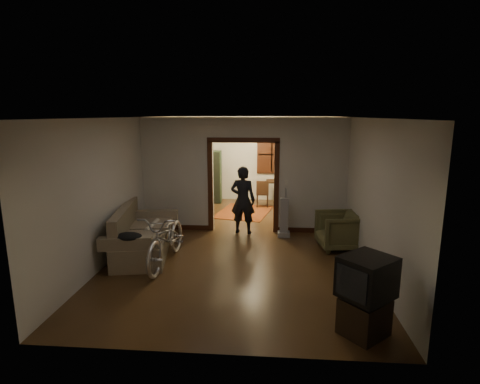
# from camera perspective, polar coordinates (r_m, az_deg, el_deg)

# --- Properties ---
(floor) EXTENTS (5.00, 8.50, 0.01)m
(floor) POSITION_cam_1_polar(r_m,az_deg,el_deg) (8.77, 0.16, -7.29)
(floor) COLOR #342010
(floor) RESTS_ON ground
(ceiling) EXTENTS (5.00, 8.50, 0.01)m
(ceiling) POSITION_cam_1_polar(r_m,az_deg,el_deg) (8.29, 0.17, 11.32)
(ceiling) COLOR white
(ceiling) RESTS_ON floor
(wall_back) EXTENTS (5.00, 0.02, 2.80)m
(wall_back) POSITION_cam_1_polar(r_m,az_deg,el_deg) (12.62, 1.64, 5.09)
(wall_back) COLOR beige
(wall_back) RESTS_ON floor
(wall_left) EXTENTS (0.02, 8.50, 2.80)m
(wall_left) POSITION_cam_1_polar(r_m,az_deg,el_deg) (8.96, -16.00, 1.90)
(wall_left) COLOR beige
(wall_left) RESTS_ON floor
(wall_right) EXTENTS (0.02, 8.50, 2.80)m
(wall_right) POSITION_cam_1_polar(r_m,az_deg,el_deg) (8.60, 17.01, 1.44)
(wall_right) COLOR beige
(wall_right) RESTS_ON floor
(partition_wall) EXTENTS (5.00, 0.14, 2.80)m
(partition_wall) POSITION_cam_1_polar(r_m,az_deg,el_deg) (9.16, 0.52, 2.56)
(partition_wall) COLOR beige
(partition_wall) RESTS_ON floor
(door_casing) EXTENTS (1.74, 0.20, 2.32)m
(door_casing) POSITION_cam_1_polar(r_m,az_deg,el_deg) (9.21, 0.52, 0.72)
(door_casing) COLOR #34170B
(door_casing) RESTS_ON floor
(far_window) EXTENTS (0.98, 0.06, 1.28)m
(far_window) POSITION_cam_1_polar(r_m,az_deg,el_deg) (12.55, 4.84, 5.70)
(far_window) COLOR black
(far_window) RESTS_ON wall_back
(chandelier) EXTENTS (0.24, 0.24, 0.24)m
(chandelier) POSITION_cam_1_polar(r_m,az_deg,el_deg) (10.80, 1.19, 9.03)
(chandelier) COLOR #FFE0A5
(chandelier) RESTS_ON ceiling
(light_switch) EXTENTS (0.08, 0.01, 0.12)m
(light_switch) POSITION_cam_1_polar(r_m,az_deg,el_deg) (9.10, 7.10, 1.45)
(light_switch) COLOR silver
(light_switch) RESTS_ON partition_wall
(sofa) EXTENTS (1.32, 2.27, 0.98)m
(sofa) POSITION_cam_1_polar(r_m,az_deg,el_deg) (8.05, -14.54, -5.78)
(sofa) COLOR #6F634A
(sofa) RESTS_ON floor
(rolled_paper) EXTENTS (0.10, 0.78, 0.10)m
(rolled_paper) POSITION_cam_1_polar(r_m,az_deg,el_deg) (8.28, -13.23, -4.94)
(rolled_paper) COLOR beige
(rolled_paper) RESTS_ON sofa
(jacket) EXTENTS (0.49, 0.37, 0.14)m
(jacket) POSITION_cam_1_polar(r_m,az_deg,el_deg) (7.16, -16.60, -6.50)
(jacket) COLOR black
(jacket) RESTS_ON sofa
(bicycle) EXTENTS (0.79, 2.02, 1.05)m
(bicycle) POSITION_cam_1_polar(r_m,az_deg,el_deg) (7.42, -11.10, -6.87)
(bicycle) COLOR silver
(bicycle) RESTS_ON floor
(armchair) EXTENTS (0.99, 0.97, 0.80)m
(armchair) POSITION_cam_1_polar(r_m,az_deg,el_deg) (8.41, 14.78, -5.69)
(armchair) COLOR brown
(armchair) RESTS_ON floor
(tv_stand) EXTENTS (0.74, 0.73, 0.50)m
(tv_stand) POSITION_cam_1_polar(r_m,az_deg,el_deg) (5.45, 18.39, -17.60)
(tv_stand) COLOR black
(tv_stand) RESTS_ON floor
(crt_tv) EXTENTS (0.84, 0.84, 0.54)m
(crt_tv) POSITION_cam_1_polar(r_m,az_deg,el_deg) (5.20, 18.79, -12.15)
(crt_tv) COLOR black
(crt_tv) RESTS_ON tv_stand
(vacuum) EXTENTS (0.33, 0.29, 0.94)m
(vacuum) POSITION_cam_1_polar(r_m,az_deg,el_deg) (8.93, 6.73, -3.86)
(vacuum) COLOR gray
(vacuum) RESTS_ON floor
(person) EXTENTS (0.65, 0.48, 1.65)m
(person) POSITION_cam_1_polar(r_m,az_deg,el_deg) (9.06, 0.44, -1.23)
(person) COLOR black
(person) RESTS_ON floor
(oriental_rug) EXTENTS (1.78, 2.13, 0.01)m
(oriental_rug) POSITION_cam_1_polar(r_m,az_deg,el_deg) (11.18, 0.60, -3.05)
(oriental_rug) COLOR #65250F
(oriental_rug) RESTS_ON floor
(locker) EXTENTS (0.87, 0.52, 1.70)m
(locker) POSITION_cam_1_polar(r_m,az_deg,el_deg) (12.34, -4.84, 2.33)
(locker) COLOR #20331E
(locker) RESTS_ON floor
(globe) EXTENTS (0.30, 0.30, 0.30)m
(globe) POSITION_cam_1_polar(r_m,az_deg,el_deg) (12.21, -4.93, 7.37)
(globe) COLOR #1E5972
(globe) RESTS_ON locker
(desk) EXTENTS (1.14, 0.83, 0.76)m
(desk) POSITION_cam_1_polar(r_m,az_deg,el_deg) (12.17, 6.42, -0.09)
(desk) COLOR black
(desk) RESTS_ON floor
(desk_chair) EXTENTS (0.46, 0.46, 0.85)m
(desk_chair) POSITION_cam_1_polar(r_m,az_deg,el_deg) (11.76, 3.46, -0.23)
(desk_chair) COLOR black
(desk_chair) RESTS_ON floor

